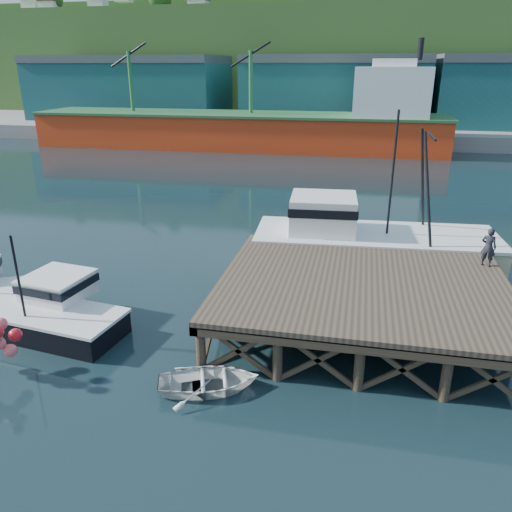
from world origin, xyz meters
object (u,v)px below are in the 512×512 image
(dockworker, at_px, (488,247))
(trawler, at_px, (370,240))
(boat_black, at_px, (44,311))
(dinghy, at_px, (209,381))

(dockworker, bearing_deg, trawler, -11.78)
(trawler, bearing_deg, dockworker, -39.01)
(trawler, height_order, dockworker, trawler)
(boat_black, height_order, dinghy, boat_black)
(boat_black, xyz_separation_m, dockworker, (18.61, 5.94, 2.18))
(boat_black, distance_m, trawler, 16.57)
(boat_black, height_order, dockworker, boat_black)
(trawler, distance_m, dockworker, 6.37)
(dinghy, bearing_deg, trawler, -42.57)
(trawler, height_order, dinghy, trawler)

